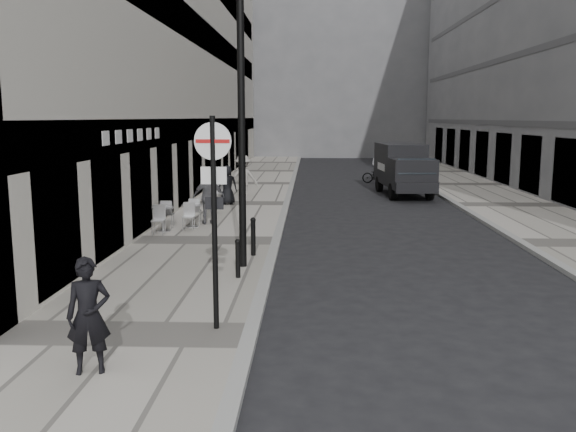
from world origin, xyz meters
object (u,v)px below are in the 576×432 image
object	(u,v)px
walking_man	(89,316)
panel_van	(403,167)
cyclist	(378,170)
lamppost	(241,109)
sign_post	(214,195)

from	to	relation	value
walking_man	panel_van	distance (m)	21.89
panel_van	cyclist	xyz separation A→B (m)	(-0.59, 5.13, -0.62)
walking_man	lamppost	bearing A→B (deg)	61.71
lamppost	cyclist	distance (m)	20.57
sign_post	panel_van	distance (m)	19.72
walking_man	lamppost	xyz separation A→B (m)	(1.44, 6.12, 2.85)
walking_man	cyclist	size ratio (longest dim) A/B	0.88
sign_post	panel_van	bearing A→B (deg)	76.27
sign_post	lamppost	xyz separation A→B (m)	(-0.02, 4.29, 1.41)
walking_man	panel_van	bearing A→B (deg)	55.37
sign_post	cyclist	world-z (taller)	sign_post
walking_man	sign_post	size ratio (longest dim) A/B	0.46
lamppost	cyclist	world-z (taller)	lamppost
cyclist	sign_post	bearing A→B (deg)	-88.14
sign_post	lamppost	size ratio (longest dim) A/B	0.53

